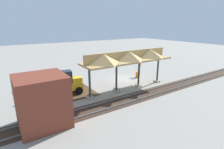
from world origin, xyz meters
TOP-DOWN VIEW (x-y plane):
  - ground_plane at (0.00, 0.00)m, footprint 120.00×120.00m
  - dirt_work_zone at (10.59, 0.02)m, footprint 8.63×7.00m
  - platform_canopy at (2.44, 3.73)m, footprint 11.83×3.20m
  - rail_tracks at (0.00, 6.33)m, footprint 60.00×2.58m
  - stop_sign at (-3.13, -0.16)m, footprint 0.69×0.38m
  - backhoe at (9.41, 1.08)m, footprint 5.25×2.15m
  - dirt_mound at (11.90, -1.07)m, footprint 5.37×5.37m
  - brick_utility_building at (13.23, 6.38)m, footprint 3.74×3.62m
  - traffic_barrel at (-1.98, 0.54)m, footprint 0.56×0.56m

SIDE VIEW (x-z plane):
  - ground_plane at x=0.00m, z-range 0.00..0.00m
  - dirt_mound at x=11.90m, z-range -0.76..0.76m
  - dirt_work_zone at x=10.59m, z-range 0.00..0.01m
  - rail_tracks at x=0.00m, z-range -0.05..0.10m
  - traffic_barrel at x=-1.98m, z-range 0.00..0.90m
  - backhoe at x=9.41m, z-range -0.14..2.68m
  - stop_sign at x=-3.13m, z-range 0.52..2.86m
  - brick_utility_building at x=13.23m, z-range 0.00..4.18m
  - platform_canopy at x=2.44m, z-range 1.71..6.61m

